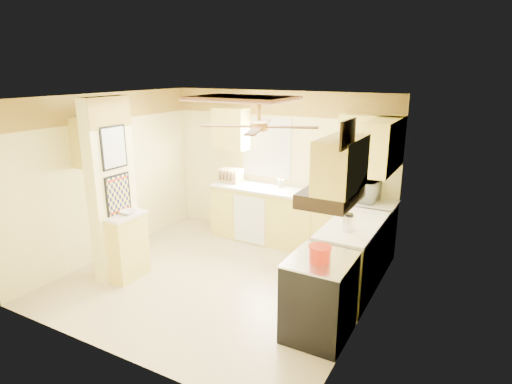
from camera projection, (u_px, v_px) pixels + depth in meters
The scene contains 34 objects.
floor at pixel (220, 279), 6.00m from camera, with size 4.00×4.00×0.00m, color #C6B389.
ceiling at pixel (215, 97), 5.30m from camera, with size 4.00×4.00×0.00m, color white.
wall_back at pixel (280, 166), 7.25m from camera, with size 4.00×4.00×0.00m, color #F9EB98.
wall_front at pixel (106, 243), 4.05m from camera, with size 4.00×4.00×0.00m, color #F9EB98.
wall_left at pixel (109, 176), 6.57m from camera, with size 3.80×3.80×0.00m, color #F9EB98.
wall_right at pixel (368, 218), 4.72m from camera, with size 3.80×3.80×0.00m, color #F9EB98.
wallpaper_border at pixel (280, 103), 6.94m from camera, with size 4.00×0.02×0.40m, color gold.
partition_column at pixel (112, 190), 5.81m from camera, with size 0.20×0.70×2.50m, color #F9EB98.
partition_ledge at pixel (129, 248), 5.93m from camera, with size 0.25×0.55×0.90m, color #FFED61.
ledge_top at pixel (126, 216), 5.80m from camera, with size 0.28×0.58×0.04m, color white.
lower_cabinets_back at pixel (298, 221), 6.99m from camera, with size 3.00×0.60×0.90m, color #FFED61.
lower_cabinets_right at pixel (353, 259), 5.59m from camera, with size 0.60×1.40×0.90m, color #FFED61.
countertop_back at pixel (299, 193), 6.85m from camera, with size 3.04×0.64×0.04m, color white.
countertop_right at pixel (354, 225), 5.47m from camera, with size 0.64×1.44×0.04m, color white.
dishwasher_panel at pixel (249, 220), 7.08m from camera, with size 0.58×0.02×0.80m, color white.
window at pixel (266, 147), 7.27m from camera, with size 0.92×0.02×1.02m.
upper_cab_back_left at pixel (231, 129), 7.32m from camera, with size 0.60×0.35×0.70m, color #FFED61.
upper_cab_back_right at pixel (371, 139), 6.22m from camera, with size 0.90×0.35×0.70m, color #FFED61.
upper_cab_right at pixel (383, 146), 5.69m from camera, with size 0.35×1.00×0.70m, color #FFED61.
upper_cab_left_wall at pixel (100, 141), 6.11m from camera, with size 0.35×0.75×0.70m, color #FFED61.
upper_cab_over_stove at pixel (341, 164), 4.15m from camera, with size 0.35×0.76×0.52m, color #FFED61.
stove at pixel (319, 297), 4.63m from camera, with size 0.68×0.77×0.92m.
range_hood at pixel (331, 196), 4.28m from camera, with size 0.50×0.76×0.14m, color black.
poster_menu at pixel (114, 147), 5.59m from camera, with size 0.02×0.42×0.57m.
poster_nashville at pixel (118, 195), 5.77m from camera, with size 0.02×0.42×0.57m.
ceiling_light_panel at pixel (242, 99), 5.69m from camera, with size 1.35×0.95×0.06m.
ceiling_fan at pixel (259, 126), 4.31m from camera, with size 1.15×1.15×0.26m.
vent_grate at pixel (348, 134), 3.68m from camera, with size 0.02×0.40×0.25m, color black.
microwave at pixel (359, 190), 6.39m from camera, with size 0.57×0.39×0.32m, color white.
bowl at pixel (128, 212), 5.80m from camera, with size 0.21×0.21×0.05m, color white.
dutch_oven at pixel (320, 253), 4.44m from camera, with size 0.24×0.24×0.16m.
kettle at pixel (349, 223), 5.18m from camera, with size 0.14×0.14×0.22m.
dish_rack at pixel (231, 177), 7.45m from camera, with size 0.40×0.30×0.23m.
utensil_crock at pixel (281, 183), 7.11m from camera, with size 0.10×0.10×0.20m.
Camera 1 is at (3.05, -4.51, 2.85)m, focal length 30.00 mm.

